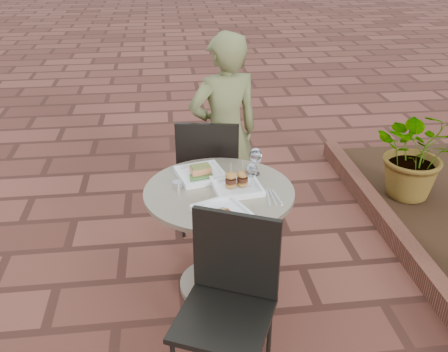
{
  "coord_description": "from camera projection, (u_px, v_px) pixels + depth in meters",
  "views": [
    {
      "loc": [
        -0.05,
        -2.72,
        2.16
      ],
      "look_at": [
        0.27,
        -0.13,
        0.82
      ],
      "focal_mm": 40.0,
      "sensor_mm": 36.0,
      "label": 1
    }
  ],
  "objects": [
    {
      "name": "plate_salmon",
      "position": [
        201.0,
        174.0,
        3.11
      ],
      "size": [
        0.34,
        0.34,
        0.08
      ],
      "rotation": [
        0.0,
        0.0,
        0.24
      ],
      "color": "white",
      "rests_on": "cafe_table"
    },
    {
      "name": "planter_curb",
      "position": [
        390.0,
        227.0,
        3.8
      ],
      "size": [
        0.12,
        3.0,
        0.15
      ],
      "primitive_type": "cube",
      "color": "brown",
      "rests_on": "ground"
    },
    {
      "name": "wine_glass_mid",
      "position": [
        256.0,
        156.0,
        3.1
      ],
      "size": [
        0.08,
        0.08,
        0.18
      ],
      "color": "white",
      "rests_on": "cafe_table"
    },
    {
      "name": "cafe_table",
      "position": [
        219.0,
        225.0,
        3.08
      ],
      "size": [
        0.9,
        0.9,
        0.73
      ],
      "color": "gray",
      "rests_on": "ground"
    },
    {
      "name": "potted_plant_a",
      "position": [
        418.0,
        152.0,
        4.1
      ],
      "size": [
        0.88,
        0.82,
        0.81
      ],
      "primitive_type": "imported",
      "rotation": [
        0.0,
        0.0,
        -0.3
      ],
      "color": "#33662D",
      "rests_on": "mulch_bed"
    },
    {
      "name": "cutlery_set",
      "position": [
        273.0,
        197.0,
        2.89
      ],
      "size": [
        0.1,
        0.21,
        0.0
      ],
      "primitive_type": null,
      "rotation": [
        0.0,
        0.0,
        0.05
      ],
      "color": "silver",
      "rests_on": "cafe_table"
    },
    {
      "name": "wine_glass_right",
      "position": [
        251.0,
        171.0,
        2.92
      ],
      "size": [
        0.07,
        0.07,
        0.17
      ],
      "color": "white",
      "rests_on": "cafe_table"
    },
    {
      "name": "chair_near",
      "position": [
        230.0,
        291.0,
        2.43
      ],
      "size": [
        0.58,
        0.58,
        0.93
      ],
      "rotation": [
        0.0,
        0.0,
        -0.43
      ],
      "color": "black",
      "rests_on": "ground"
    },
    {
      "name": "chair_far",
      "position": [
        209.0,
        167.0,
        3.65
      ],
      "size": [
        0.51,
        0.51,
        0.93
      ],
      "rotation": [
        0.0,
        0.0,
        2.97
      ],
      "color": "black",
      "rests_on": "ground"
    },
    {
      "name": "plate_tuna",
      "position": [
        221.0,
        212.0,
        2.72
      ],
      "size": [
        0.34,
        0.34,
        0.03
      ],
      "rotation": [
        0.0,
        0.0,
        0.4
      ],
      "color": "white",
      "rests_on": "cafe_table"
    },
    {
      "name": "ground",
      "position": [
        183.0,
        276.0,
        3.4
      ],
      "size": [
        60.0,
        60.0,
        0.0
      ],
      "primitive_type": "plane",
      "color": "brown",
      "rests_on": "ground"
    },
    {
      "name": "plate_sliders",
      "position": [
        237.0,
        184.0,
        2.97
      ],
      "size": [
        0.31,
        0.31,
        0.18
      ],
      "rotation": [
        0.0,
        0.0,
        0.13
      ],
      "color": "white",
      "rests_on": "cafe_table"
    },
    {
      "name": "steel_ramekin",
      "position": [
        177.0,
        185.0,
        2.98
      ],
      "size": [
        0.07,
        0.07,
        0.04
      ],
      "primitive_type": "cylinder",
      "rotation": [
        0.0,
        0.0,
        0.29
      ],
      "color": "silver",
      "rests_on": "cafe_table"
    },
    {
      "name": "diner",
      "position": [
        224.0,
        134.0,
        3.69
      ],
      "size": [
        0.63,
        0.5,
        1.51
      ],
      "primitive_type": "imported",
      "rotation": [
        0.0,
        0.0,
        3.42
      ],
      "color": "brown",
      "rests_on": "ground"
    },
    {
      "name": "wine_glass_far",
      "position": [
        256.0,
        158.0,
        3.11
      ],
      "size": [
        0.07,
        0.07,
        0.15
      ],
      "color": "white",
      "rests_on": "cafe_table"
    }
  ]
}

